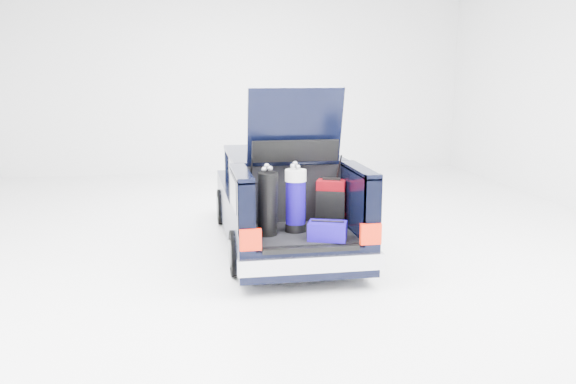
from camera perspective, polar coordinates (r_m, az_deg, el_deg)
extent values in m
plane|color=white|center=(9.58, -0.52, -4.92)|extent=(14.00, 14.00, 0.00)
cube|color=black|center=(10.08, -1.12, -1.16)|extent=(1.75, 3.00, 0.70)
cube|color=black|center=(11.62, -2.31, 0.03)|extent=(1.70, 0.30, 0.50)
cube|color=#B8B8C0|center=(11.77, -2.39, -0.17)|extent=(1.72, 0.10, 0.22)
cube|color=black|center=(9.47, -0.68, 1.85)|extent=(1.55, 1.95, 0.54)
cube|color=black|center=(9.43, -0.68, 3.58)|extent=(1.62, 2.05, 0.06)
cube|color=black|center=(8.07, 1.23, -5.50)|extent=(1.75, 1.30, 0.40)
cube|color=black|center=(8.02, 1.21, -3.92)|extent=(1.32, 1.18, 0.05)
cube|color=black|center=(7.80, -4.35, -1.37)|extent=(0.20, 1.30, 0.85)
cube|color=black|center=(8.09, 6.64, -0.95)|extent=(0.20, 1.30, 0.85)
cube|color=black|center=(7.71, -4.40, 1.78)|extent=(0.20, 1.30, 0.06)
cube|color=black|center=(8.01, 6.71, 2.09)|extent=(0.20, 1.30, 0.06)
cube|color=black|center=(8.50, 0.44, -0.29)|extent=(1.36, 0.08, 0.84)
cube|color=#B8B8C0|center=(7.42, 2.24, -6.78)|extent=(1.80, 0.12, 0.20)
cube|color=#B81A07|center=(7.23, -3.54, -4.47)|extent=(0.26, 0.07, 0.26)
cube|color=#B81A07|center=(7.53, 7.75, -3.91)|extent=(0.26, 0.07, 0.26)
cube|color=black|center=(7.40, 2.20, -5.41)|extent=(1.20, 0.06, 0.06)
cube|color=black|center=(8.19, 0.67, 6.26)|extent=(1.28, 0.33, 1.03)
cube|color=black|center=(8.22, 0.62, 7.26)|extent=(0.95, 0.17, 0.54)
cylinder|color=black|center=(10.81, -6.07, -1.39)|extent=(0.20, 0.62, 0.62)
cylinder|color=slate|center=(10.81, -6.07, -1.39)|extent=(0.23, 0.36, 0.36)
cylinder|color=black|center=(11.03, 2.46, -1.07)|extent=(0.20, 0.62, 0.62)
cylinder|color=slate|center=(11.03, 2.46, -1.07)|extent=(0.23, 0.36, 0.36)
cylinder|color=black|center=(8.11, -4.70, -5.74)|extent=(0.20, 0.62, 0.62)
cylinder|color=slate|center=(8.11, -4.70, -5.74)|extent=(0.23, 0.36, 0.36)
cylinder|color=black|center=(8.41, 6.54, -5.15)|extent=(0.20, 0.62, 0.62)
cylinder|color=slate|center=(8.41, 6.54, -5.15)|extent=(0.23, 0.36, 0.36)
cube|color=#640309|center=(8.40, 4.07, -0.93)|extent=(0.45, 0.37, 0.61)
cube|color=black|center=(8.33, 4.10, 1.23)|extent=(0.25, 0.14, 0.03)
cube|color=black|center=(8.30, 4.26, -1.51)|extent=(0.38, 0.17, 0.47)
cylinder|color=black|center=(7.76, -1.92, -1.15)|extent=(0.34, 0.36, 0.83)
cube|color=white|center=(7.86, -2.03, -0.77)|extent=(0.10, 0.05, 0.29)
sphere|color=#99999E|center=(7.69, -2.25, 2.14)|extent=(0.07, 0.07, 0.07)
sphere|color=#99999E|center=(7.65, -1.70, 2.24)|extent=(0.07, 0.07, 0.07)
cylinder|color=black|center=(8.03, 0.71, -3.32)|extent=(0.33, 0.33, 0.11)
cylinder|color=#130577|center=(7.95, 0.72, -0.94)|extent=(0.31, 0.31, 0.59)
cylinder|color=white|center=(7.89, 0.72, 1.56)|extent=(0.33, 0.33, 0.15)
sphere|color=#99999E|center=(7.90, 0.92, 2.36)|extent=(0.07, 0.07, 0.07)
sphere|color=#99999E|center=(7.90, 0.67, 2.68)|extent=(0.07, 0.07, 0.07)
cube|color=#130577|center=(7.64, 3.71, -3.65)|extent=(0.55, 0.45, 0.23)
cylinder|color=black|center=(7.61, 3.73, -2.76)|extent=(0.39, 0.16, 0.02)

